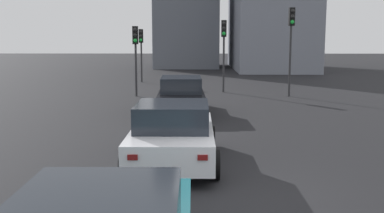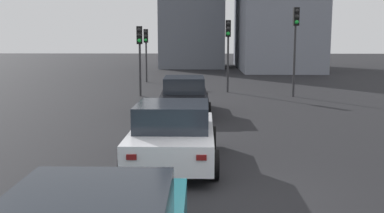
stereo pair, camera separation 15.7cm
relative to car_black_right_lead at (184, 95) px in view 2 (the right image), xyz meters
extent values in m
cube|color=black|center=(-9.75, -1.52, -0.81)|extent=(160.00, 160.00, 0.20)
cube|color=black|center=(0.06, 0.00, -0.14)|extent=(4.69, 1.91, 0.62)
cube|color=#1E232B|center=(-0.17, -0.01, 0.46)|extent=(2.14, 1.62, 0.58)
cylinder|color=black|center=(1.53, -0.83, -0.39)|extent=(0.65, 0.24, 0.64)
cylinder|color=black|center=(1.47, 0.93, -0.39)|extent=(0.65, 0.24, 0.64)
cylinder|color=black|center=(-1.35, -0.93, -0.39)|extent=(0.65, 0.24, 0.64)
cylinder|color=black|center=(-1.41, 0.83, -0.39)|extent=(0.65, 0.24, 0.64)
cube|color=red|center=(-2.25, -0.71, -0.03)|extent=(0.04, 0.20, 0.11)
cube|color=red|center=(-2.29, 0.56, -0.03)|extent=(0.04, 0.20, 0.11)
cube|color=silver|center=(-7.30, -0.07, -0.14)|extent=(4.14, 1.90, 0.63)
cube|color=#1E232B|center=(-7.51, -0.07, 0.47)|extent=(1.87, 1.67, 0.59)
cylinder|color=black|center=(-6.02, -1.01, -0.39)|extent=(0.64, 0.22, 0.64)
cylinder|color=black|center=(-6.03, 0.87, -0.39)|extent=(0.64, 0.22, 0.64)
cylinder|color=black|center=(-8.58, -1.02, -0.39)|extent=(0.64, 0.22, 0.64)
cylinder|color=black|center=(-8.59, 0.86, -0.39)|extent=(0.64, 0.22, 0.64)
cube|color=maroon|center=(-9.38, -0.76, -0.02)|extent=(0.03, 0.20, 0.11)
cube|color=maroon|center=(-9.38, 0.60, -0.02)|extent=(0.03, 0.20, 0.11)
cylinder|color=#2D2D30|center=(7.11, -2.08, 0.80)|extent=(0.11, 0.11, 3.03)
cube|color=black|center=(7.05, -2.07, 2.77)|extent=(0.23, 0.30, 0.90)
sphere|color=black|center=(6.94, -2.06, 3.04)|extent=(0.20, 0.20, 0.20)
sphere|color=black|center=(6.94, -2.06, 2.77)|extent=(0.20, 0.20, 0.20)
sphere|color=green|center=(6.94, -2.06, 2.50)|extent=(0.20, 0.20, 0.20)
cylinder|color=#2D2D30|center=(5.25, -5.34, 1.08)|extent=(0.11, 0.11, 3.58)
cube|color=black|center=(5.19, -5.35, 3.31)|extent=(0.23, 0.30, 0.90)
sphere|color=black|center=(5.09, -5.36, 3.58)|extent=(0.20, 0.20, 0.20)
sphere|color=black|center=(5.09, -5.36, 3.31)|extent=(0.20, 0.20, 0.20)
sphere|color=green|center=(5.09, -5.36, 3.04)|extent=(0.20, 0.20, 0.20)
cylinder|color=#2D2D30|center=(5.27, 2.51, 0.62)|extent=(0.11, 0.11, 2.66)
cube|color=black|center=(5.21, 2.50, 2.40)|extent=(0.21, 0.29, 0.90)
sphere|color=black|center=(5.10, 2.50, 2.67)|extent=(0.20, 0.20, 0.20)
sphere|color=black|center=(5.10, 2.50, 2.40)|extent=(0.20, 0.20, 0.20)
sphere|color=green|center=(5.10, 2.50, 2.13)|extent=(0.20, 0.20, 0.20)
cylinder|color=#2D2D30|center=(12.77, 3.15, 0.62)|extent=(0.11, 0.11, 2.66)
cube|color=black|center=(12.71, 3.16, 2.40)|extent=(0.20, 0.28, 0.90)
sphere|color=black|center=(12.60, 3.16, 2.67)|extent=(0.20, 0.20, 0.20)
sphere|color=black|center=(12.60, 3.16, 2.40)|extent=(0.20, 0.20, 0.20)
sphere|color=green|center=(12.60, 3.16, 2.13)|extent=(0.20, 0.20, 0.20)
camera|label=1|loc=(-17.85, -0.67, 2.26)|focal=42.33mm
camera|label=2|loc=(-17.85, -0.82, 2.26)|focal=42.33mm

